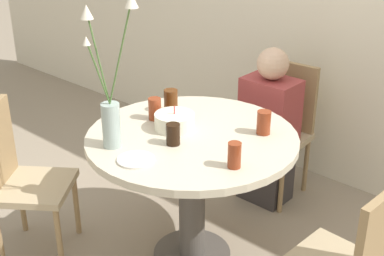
{
  "coord_description": "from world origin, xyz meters",
  "views": [
    {
      "loc": [
        1.66,
        -1.87,
        1.97
      ],
      "look_at": [
        0.0,
        0.0,
        0.82
      ],
      "focal_mm": 50.0,
      "sensor_mm": 36.0,
      "label": 1
    }
  ],
  "objects": [
    {
      "name": "drink_glass_2",
      "position": [
        0.27,
        0.26,
        0.84
      ],
      "size": [
        0.07,
        0.07,
        0.13
      ],
      "color": "maroon",
      "rests_on": "dining_table"
    },
    {
      "name": "drink_glass_3",
      "position": [
        0.37,
        -0.13,
        0.84
      ],
      "size": [
        0.06,
        0.06,
        0.12
      ],
      "color": "maroon",
      "rests_on": "dining_table"
    },
    {
      "name": "birthday_cake",
      "position": [
        -0.12,
        0.0,
        0.82
      ],
      "size": [
        0.21,
        0.21,
        0.13
      ],
      "color": "white",
      "rests_on": "dining_table"
    },
    {
      "name": "drink_glass_1",
      "position": [
        -0.3,
        0.16,
        0.84
      ],
      "size": [
        0.08,
        0.08,
        0.13
      ],
      "color": "#51280F",
      "rests_on": "dining_table"
    },
    {
      "name": "person_guest",
      "position": [
        -0.05,
        0.8,
        0.5
      ],
      "size": [
        0.34,
        0.24,
        1.06
      ],
      "color": "#383333",
      "rests_on": "ground_plane"
    },
    {
      "name": "drink_glass_0",
      "position": [
        -0.29,
        0.02,
        0.84
      ],
      "size": [
        0.07,
        0.07,
        0.12
      ],
      "color": "maroon",
      "rests_on": "dining_table"
    },
    {
      "name": "flower_vase",
      "position": [
        -0.2,
        -0.36,
        1.02
      ],
      "size": [
        0.28,
        0.2,
        0.77
      ],
      "color": "#9EB2AD",
      "rests_on": "dining_table"
    },
    {
      "name": "chair_right_flank",
      "position": [
        -0.77,
        -0.58,
        0.5
      ],
      "size": [
        0.56,
        0.56,
        0.9
      ],
      "rotation": [
        0.0,
        0.0,
        2.22
      ],
      "color": "tan",
      "rests_on": "ground_plane"
    },
    {
      "name": "side_plate",
      "position": [
        -0.01,
        -0.38,
        0.78
      ],
      "size": [
        0.18,
        0.18,
        0.01
      ],
      "color": "silver",
      "rests_on": "dining_table"
    },
    {
      "name": "dining_table",
      "position": [
        0.0,
        0.0,
        0.61
      ],
      "size": [
        1.11,
        1.11,
        0.78
      ],
      "color": "beige",
      "rests_on": "ground_plane"
    },
    {
      "name": "chair_far_back",
      "position": [
        -0.06,
        0.96,
        0.5
      ],
      "size": [
        0.42,
        0.42,
        0.9
      ],
      "rotation": [
        0.0,
        0.0,
        0.06
      ],
      "color": "tan",
      "rests_on": "ground_plane"
    },
    {
      "name": "drink_glass_4",
      "position": [
        0.0,
        -0.14,
        0.83
      ],
      "size": [
        0.07,
        0.07,
        0.11
      ],
      "color": "black",
      "rests_on": "dining_table"
    },
    {
      "name": "ground_plane",
      "position": [
        0.0,
        0.0,
        0.0
      ],
      "size": [
        16.0,
        16.0,
        0.0
      ],
      "primitive_type": "plane",
      "color": "gray"
    }
  ]
}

